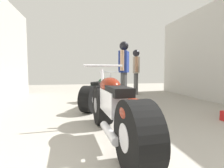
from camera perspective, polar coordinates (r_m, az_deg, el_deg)
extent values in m
plane|color=#9E998E|center=(3.90, 3.34, -9.02)|extent=(15.97, 15.97, 0.00)
cylinder|color=black|center=(3.00, -3.05, -6.70)|extent=(0.29, 0.67, 0.66)
cylinder|color=silver|center=(3.00, -3.05, -6.70)|extent=(0.27, 0.27, 0.25)
cylinder|color=black|center=(1.63, 8.08, -16.44)|extent=(0.29, 0.67, 0.66)
cylinder|color=silver|center=(1.63, 8.08, -16.44)|extent=(0.27, 0.27, 0.25)
cube|color=silver|center=(2.26, 0.77, -5.63)|extent=(0.29, 0.67, 0.29)
ellipsoid|color=maroon|center=(2.45, -0.63, -0.49)|extent=(0.30, 0.55, 0.23)
cube|color=black|center=(2.06, 2.15, -2.28)|extent=(0.26, 0.51, 0.10)
ellipsoid|color=maroon|center=(1.61, 7.44, -9.01)|extent=(0.30, 0.47, 0.25)
cylinder|color=silver|center=(2.92, -2.91, -0.92)|extent=(0.07, 0.26, 0.60)
cylinder|color=silver|center=(2.87, -2.77, 5.95)|extent=(0.64, 0.08, 0.04)
cylinder|color=silver|center=(2.01, -0.90, -15.28)|extent=(0.13, 0.57, 0.09)
cylinder|color=black|center=(5.03, -0.72, -2.63)|extent=(0.50, 0.62, 0.58)
cylinder|color=silver|center=(5.03, -0.72, -2.63)|extent=(0.33, 0.32, 0.22)
cylinder|color=black|center=(3.83, -7.38, -4.89)|extent=(0.50, 0.62, 0.58)
cylinder|color=silver|center=(3.83, -7.38, -4.89)|extent=(0.33, 0.32, 0.22)
cube|color=silver|center=(4.40, -3.60, -1.50)|extent=(0.48, 0.61, 0.25)
ellipsoid|color=#1E4728|center=(4.57, -2.66, 0.78)|extent=(0.44, 0.53, 0.20)
cube|color=black|center=(4.24, -4.46, 0.11)|extent=(0.39, 0.48, 0.09)
ellipsoid|color=#1E4728|center=(3.84, -7.10, -2.11)|extent=(0.40, 0.46, 0.22)
cylinder|color=silver|center=(4.97, -0.87, 0.44)|extent=(0.15, 0.22, 0.53)
cylinder|color=silver|center=(4.92, -1.02, 4.00)|extent=(0.51, 0.31, 0.03)
cylinder|color=silver|center=(4.24, -6.60, -5.17)|extent=(0.32, 0.47, 0.08)
cylinder|color=#4C4C4C|center=(6.93, 7.65, 0.17)|extent=(0.19, 0.19, 0.80)
cylinder|color=#4C4C4C|center=(6.73, 7.76, 0.04)|extent=(0.19, 0.19, 0.80)
cube|color=#B2A899|center=(6.81, 7.76, 6.03)|extent=(0.34, 0.49, 0.61)
cylinder|color=#9E7051|center=(7.09, 7.61, 6.18)|extent=(0.13, 0.13, 0.56)
cylinder|color=#9E7051|center=(6.54, 7.93, 6.33)|extent=(0.13, 0.13, 0.56)
sphere|color=black|center=(6.84, 7.80, 9.71)|extent=(0.22, 0.22, 0.22)
sphere|color=black|center=(6.84, 7.80, 9.85)|extent=(0.26, 0.26, 0.26)
cylinder|color=#4C4C4C|center=(5.58, 4.02, -0.58)|extent=(0.21, 0.21, 0.84)
cylinder|color=#4C4C4C|center=(5.37, 3.62, -0.77)|extent=(0.21, 0.21, 0.84)
cube|color=navy|center=(5.46, 3.86, 7.14)|extent=(0.43, 0.53, 0.65)
cylinder|color=tan|center=(5.75, 4.39, 7.26)|extent=(0.15, 0.15, 0.59)
cylinder|color=tan|center=(5.18, 3.28, 7.59)|extent=(0.15, 0.15, 0.59)
sphere|color=black|center=(5.50, 3.89, 11.96)|extent=(0.23, 0.23, 0.23)
sphere|color=black|center=(5.51, 3.89, 12.14)|extent=(0.28, 0.28, 0.28)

